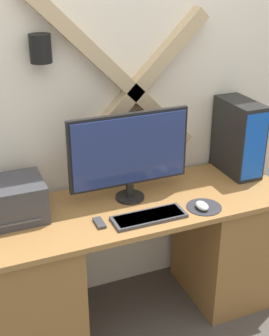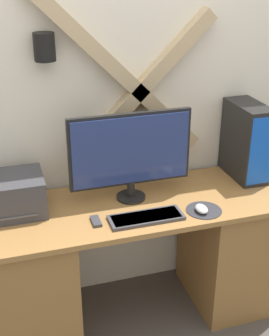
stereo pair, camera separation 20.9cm
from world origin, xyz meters
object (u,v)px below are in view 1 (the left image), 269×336
computer_tower (238,137)px  printer (11,200)px  remote_control (99,223)px  mouse (202,206)px  keyboard (148,217)px  monitor (129,152)px

computer_tower → printer: (-1.39, -0.04, -0.13)m
printer → remote_control: size_ratio=3.28×
mouse → printer: size_ratio=0.28×
printer → remote_control: bearing=-31.1°
mouse → remote_control: (-0.56, 0.07, -0.01)m
keyboard → mouse: (0.31, -0.02, 0.01)m
mouse → remote_control: mouse is taller
monitor → remote_control: bearing=-140.8°
monitor → printer: monitor is taller
mouse → computer_tower: computer_tower is taller
remote_control → monitor: bearing=39.2°
monitor → computer_tower: (0.75, 0.07, -0.05)m
keyboard → computer_tower: 0.84m
monitor → printer: bearing=176.8°
printer → keyboard: bearing=-23.5°
keyboard → remote_control: (-0.25, 0.04, -0.00)m
keyboard → printer: bearing=156.5°
printer → remote_control: 0.47m
remote_control → keyboard: bearing=-9.8°
monitor → computer_tower: monitor is taller
keyboard → remote_control: keyboard is taller
monitor → mouse: bearing=-40.5°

